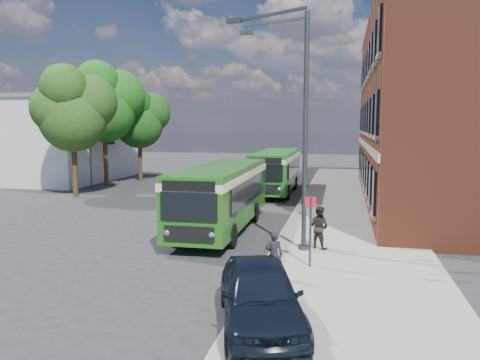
% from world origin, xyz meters
% --- Properties ---
extents(ground, '(120.00, 120.00, 0.00)m').
position_xyz_m(ground, '(0.00, 0.00, 0.00)').
color(ground, '#262628').
rests_on(ground, ground).
extents(pavement, '(6.00, 48.00, 0.15)m').
position_xyz_m(pavement, '(7.00, 8.00, 0.07)').
color(pavement, '#99968B').
rests_on(pavement, ground).
extents(kerb_line, '(0.12, 48.00, 0.01)m').
position_xyz_m(kerb_line, '(3.95, 8.00, 0.01)').
color(kerb_line, beige).
rests_on(kerb_line, ground).
extents(brick_office, '(12.10, 26.00, 14.20)m').
position_xyz_m(brick_office, '(14.00, 12.00, 6.97)').
color(brick_office, maroon).
rests_on(brick_office, ground).
extents(white_building, '(9.40, 13.40, 7.30)m').
position_xyz_m(white_building, '(-18.00, 18.00, 3.66)').
color(white_building, beige).
rests_on(white_building, ground).
extents(flagpole, '(0.95, 0.10, 9.00)m').
position_xyz_m(flagpole, '(-12.45, 13.00, 4.94)').
color(flagpole, '#313436').
rests_on(flagpole, ground).
extents(street_lamp, '(2.96, 2.38, 9.00)m').
position_xyz_m(street_lamp, '(4.84, -2.00, 4.79)').
color(street_lamp, '#313436').
rests_on(street_lamp, ground).
extents(bus_stop_sign, '(0.35, 0.08, 2.52)m').
position_xyz_m(bus_stop_sign, '(5.60, -4.20, 1.51)').
color(bus_stop_sign, '#313436').
rests_on(bus_stop_sign, ground).
extents(bus_front, '(2.73, 10.09, 3.02)m').
position_xyz_m(bus_front, '(1.13, 1.19, 1.83)').
color(bus_front, '#1F5B16').
rests_on(bus_front, ground).
extents(bus_rear, '(2.71, 10.06, 3.02)m').
position_xyz_m(bus_rear, '(1.86, 13.74, 1.83)').
color(bus_rear, '#18631B').
rests_on(bus_rear, ground).
extents(parked_car, '(3.04, 4.89, 1.55)m').
position_xyz_m(parked_car, '(4.80, -9.21, 0.93)').
color(parked_car, black).
rests_on(parked_car, pavement).
extents(pedestrian_a, '(0.60, 0.45, 1.50)m').
position_xyz_m(pedestrian_a, '(4.60, -5.71, 0.90)').
color(pedestrian_a, black).
rests_on(pedestrian_a, pavement).
extents(pedestrian_b, '(1.01, 0.94, 1.66)m').
position_xyz_m(pedestrian_b, '(5.76, -1.71, 0.98)').
color(pedestrian_b, black).
rests_on(pedestrian_b, pavement).
extents(tree_left, '(5.24, 4.98, 8.85)m').
position_xyz_m(tree_left, '(-11.15, 8.70, 6.00)').
color(tree_left, '#332212').
rests_on(tree_left, ground).
extents(tree_mid, '(5.89, 5.60, 9.95)m').
position_xyz_m(tree_mid, '(-12.34, 15.14, 6.75)').
color(tree_mid, '#332212').
rests_on(tree_mid, ground).
extents(tree_right, '(4.86, 4.62, 8.20)m').
position_xyz_m(tree_right, '(-10.84, 18.46, 5.56)').
color(tree_right, '#332212').
rests_on(tree_right, ground).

